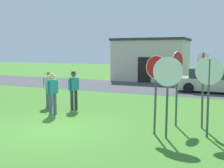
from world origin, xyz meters
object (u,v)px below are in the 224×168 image
Objects in this scene: person_with_sunhat at (52,91)px; person_in_teal at (73,88)px; stop_sign_far_back at (156,81)px; stop_sign_leaning_right at (177,76)px; parked_car_on_street at (211,81)px; stop_sign_low_front at (203,76)px; stop_sign_rear_left at (209,82)px; stop_sign_nearest at (168,82)px; person_in_dark_shirt at (49,86)px.

person_with_sunhat and person_in_teal have the same top height.
person_in_teal is at bearing 74.59° from person_with_sunhat.
stop_sign_far_back is 1.45× the size of person_with_sunhat.
person_with_sunhat is at bearing -177.05° from stop_sign_leaning_right.
stop_sign_far_back is at bearing -96.05° from parked_car_on_street.
parked_car_on_street is 1.64× the size of stop_sign_low_front.
stop_sign_leaning_right is (0.46, 1.19, 0.07)m from stop_sign_far_back.
person_with_sunhat is (-6.17, 0.64, -0.74)m from stop_sign_rear_left.
stop_sign_far_back is 1.28m from stop_sign_leaning_right.
parked_car_on_street is at bearing 56.14° from person_in_teal.
stop_sign_nearest is (-0.64, -10.32, 1.04)m from parked_car_on_street.
stop_sign_rear_left is at bearing 10.41° from stop_sign_far_back.
stop_sign_leaning_right reaches higher than stop_sign_nearest.
person_in_dark_shirt is at bearing 131.08° from person_with_sunhat.
person_in_dark_shirt is (-5.70, 2.19, -0.74)m from stop_sign_far_back.
parked_car_on_street is 2.49× the size of person_in_teal.
stop_sign_low_front is at bearing -7.78° from person_in_dark_shirt.
stop_sign_leaning_right is 5.13m from person_with_sunhat.
stop_sign_rear_left is 6.25m from person_with_sunhat.
stop_sign_nearest is 1.43× the size of person_in_teal.
stop_sign_far_back is 0.50m from stop_sign_nearest.
stop_sign_nearest is at bearing -13.30° from person_with_sunhat.
parked_car_on_street is 9.84m from stop_sign_rear_left.
stop_sign_low_front is at bearing 104.68° from stop_sign_rear_left.
stop_sign_far_back is at bearing -21.01° from person_in_dark_shirt.
stop_sign_rear_left is 1.43× the size of person_in_teal.
parked_car_on_street is 10.17m from stop_sign_far_back.
stop_sign_low_front is 1.74m from stop_sign_nearest.
stop_sign_nearest reaches higher than person_with_sunhat.
stop_sign_rear_left is at bearing -75.32° from stop_sign_low_front.
stop_sign_rear_left is at bearing -39.19° from stop_sign_leaning_right.
stop_sign_leaning_right is (-0.86, -0.04, -0.00)m from stop_sign_low_front.
stop_sign_low_front is at bearing 2.87° from person_with_sunhat.
parked_car_on_street is 1.74× the size of stop_sign_nearest.
stop_sign_leaning_right is at bearing 140.81° from stop_sign_rear_left.
parked_car_on_street is 8.96m from stop_sign_leaning_right.
stop_sign_nearest is 1.45m from stop_sign_leaning_right.
stop_sign_low_front is (-0.25, 0.94, 0.07)m from stop_sign_rear_left.
parked_car_on_street is 10.38m from person_in_dark_shirt.
stop_sign_low_front reaches higher than parked_car_on_street.
stop_sign_rear_left is 0.94× the size of stop_sign_leaning_right.
parked_car_on_street is at bearing 58.16° from person_with_sunhat.
person_in_dark_shirt is at bearing 170.82° from stop_sign_leaning_right.
stop_sign_leaning_right is 6.28m from person_in_dark_shirt.
stop_sign_low_front is 1.57× the size of person_in_dark_shirt.
stop_sign_leaning_right is 4.89m from person_in_teal.
stop_sign_low_front reaches higher than person_in_dark_shirt.
person_with_sunhat is (-5.67, -9.13, 0.30)m from parked_car_on_street.
parked_car_on_street is 10.39m from stop_sign_nearest.
person_in_dark_shirt is 0.97× the size of person_in_teal.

